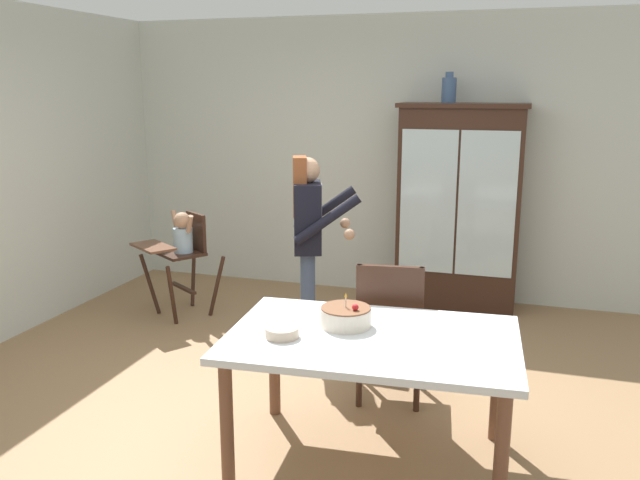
% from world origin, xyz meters
% --- Properties ---
extents(ground_plane, '(6.24, 6.24, 0.00)m').
position_xyz_m(ground_plane, '(0.00, 0.00, 0.00)').
color(ground_plane, '#93704C').
extents(wall_back, '(5.32, 0.06, 2.70)m').
position_xyz_m(wall_back, '(0.00, 2.63, 1.35)').
color(wall_back, silver).
rests_on(wall_back, ground_plane).
extents(china_cabinet, '(1.15, 0.48, 1.89)m').
position_xyz_m(china_cabinet, '(0.81, 2.37, 0.95)').
color(china_cabinet, '#382116').
rests_on(china_cabinet, ground_plane).
extents(ceramic_vase, '(0.13, 0.13, 0.27)m').
position_xyz_m(ceramic_vase, '(0.67, 2.37, 2.01)').
color(ceramic_vase, '#3D567F').
rests_on(ceramic_vase, china_cabinet).
extents(high_chair_with_toddler, '(0.80, 0.84, 0.95)m').
position_xyz_m(high_chair_with_toddler, '(-1.51, 1.36, 0.65)').
color(high_chair_with_toddler, '#382116').
rests_on(high_chair_with_toddler, ground_plane).
extents(adult_person, '(0.62, 0.61, 1.53)m').
position_xyz_m(adult_person, '(-0.16, 0.87, 0.97)').
color(adult_person, '#3D4C6B').
rests_on(adult_person, ground_plane).
extents(dining_table, '(1.60, 1.09, 0.74)m').
position_xyz_m(dining_table, '(0.66, -0.49, 0.65)').
color(dining_table, silver).
rests_on(dining_table, ground_plane).
extents(birthday_cake, '(0.28, 0.28, 0.19)m').
position_xyz_m(birthday_cake, '(0.48, -0.39, 0.79)').
color(birthday_cake, beige).
rests_on(birthday_cake, dining_table).
extents(serving_bowl, '(0.18, 0.18, 0.05)m').
position_xyz_m(serving_bowl, '(0.21, -0.65, 0.77)').
color(serving_bowl, '#C6AD93').
rests_on(serving_bowl, dining_table).
extents(dining_chair_far_side, '(0.49, 0.49, 0.96)m').
position_xyz_m(dining_chair_far_side, '(0.61, 0.22, 0.56)').
color(dining_chair_far_side, '#382116').
rests_on(dining_chair_far_side, ground_plane).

